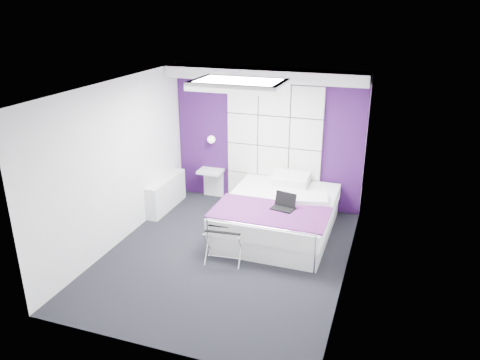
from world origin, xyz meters
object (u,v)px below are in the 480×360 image
object	(u,v)px
radiator	(166,194)
nightstand	(211,171)
wall_lamp	(212,139)
bed	(279,214)
laptop	(284,204)
luggage_rack	(224,245)

from	to	relation	value
radiator	nightstand	bearing A→B (deg)	49.59
wall_lamp	bed	bearing A→B (deg)	-32.26
wall_lamp	laptop	world-z (taller)	wall_lamp
wall_lamp	radiator	world-z (taller)	wall_lamp
wall_lamp	luggage_rack	bearing A→B (deg)	-63.84
wall_lamp	nightstand	xyz separation A→B (m)	(-0.03, -0.04, -0.65)
radiator	nightstand	size ratio (longest dim) A/B	2.56
radiator	luggage_rack	size ratio (longest dim) A/B	2.23
radiator	wall_lamp	bearing A→B (deg)	49.90
nightstand	luggage_rack	xyz separation A→B (m)	(1.11, -2.16, -0.31)
wall_lamp	radiator	distance (m)	1.35
laptop	wall_lamp	bearing A→B (deg)	153.80
bed	luggage_rack	xyz separation A→B (m)	(-0.52, -1.19, -0.06)
wall_lamp	bed	world-z (taller)	wall_lamp
radiator	bed	world-z (taller)	bed
wall_lamp	bed	size ratio (longest dim) A/B	0.07
laptop	luggage_rack	bearing A→B (deg)	-118.12
wall_lamp	nightstand	world-z (taller)	wall_lamp
nightstand	laptop	distance (m)	2.24
nightstand	wall_lamp	bearing A→B (deg)	56.01
radiator	nightstand	xyz separation A→B (m)	(0.61, 0.72, 0.27)
radiator	bed	size ratio (longest dim) A/B	0.55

